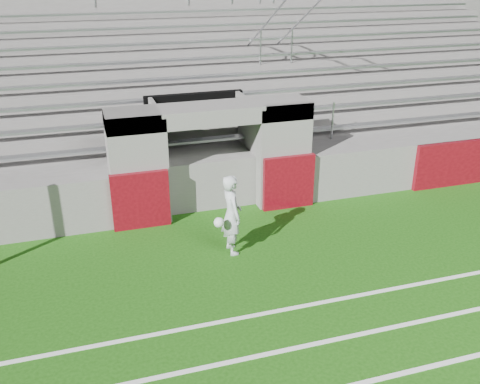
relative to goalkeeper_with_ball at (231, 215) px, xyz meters
name	(u,v)px	position (x,y,z in m)	size (l,w,h in m)	color
ground	(258,281)	(0.15, -1.26, -0.86)	(90.00, 90.00, 0.00)	#17480C
stadium_structure	(175,106)	(0.15, 6.71, 0.63)	(26.00, 8.48, 5.42)	slate
goalkeeper_with_ball	(231,215)	(0.00, 0.00, 0.00)	(0.67, 0.69, 1.73)	silver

